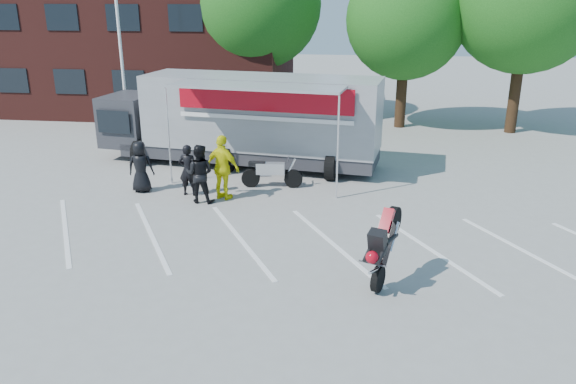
% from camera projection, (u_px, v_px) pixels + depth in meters
% --- Properties ---
extents(ground, '(100.00, 100.00, 0.00)m').
position_uv_depth(ground, '(224.00, 256.00, 13.56)').
color(ground, gray).
rests_on(ground, ground).
extents(parking_bay_lines, '(18.09, 13.33, 0.01)m').
position_uv_depth(parking_bay_lines, '(233.00, 239.00, 14.49)').
color(parking_bay_lines, white).
rests_on(parking_bay_lines, ground).
extents(office_building, '(18.00, 8.00, 7.00)m').
position_uv_depth(office_building, '(120.00, 44.00, 30.49)').
color(office_building, '#4F1E19').
rests_on(office_building, ground).
extents(flagpole, '(1.61, 0.12, 8.00)m').
position_uv_depth(flagpole, '(124.00, 20.00, 22.02)').
color(flagpole, white).
rests_on(flagpole, ground).
extents(tree_left, '(6.12, 6.12, 8.64)m').
position_uv_depth(tree_left, '(258.00, 4.00, 26.95)').
color(tree_left, '#382314').
rests_on(tree_left, ground).
extents(tree_mid, '(5.44, 5.44, 7.68)m').
position_uv_depth(tree_mid, '(406.00, 19.00, 25.36)').
color(tree_mid, '#382314').
rests_on(tree_mid, ground).
extents(transporter_truck, '(10.89, 6.33, 3.28)m').
position_uv_depth(transporter_truck, '(250.00, 165.00, 20.89)').
color(transporter_truck, '#94979C').
rests_on(transporter_truck, ground).
extents(parked_motorcycle, '(2.09, 0.86, 1.07)m').
position_uv_depth(parked_motorcycle, '(272.00, 187.00, 18.43)').
color(parked_motorcycle, '#BBBBC0').
rests_on(parked_motorcycle, ground).
extents(stunt_bike_rider, '(1.28, 1.77, 1.88)m').
position_uv_depth(stunt_bike_rider, '(387.00, 280.00, 12.39)').
color(stunt_bike_rider, black).
rests_on(stunt_bike_rider, ground).
extents(spectator_leather_a, '(0.86, 0.61, 1.65)m').
position_uv_depth(spectator_leather_a, '(141.00, 167.00, 17.76)').
color(spectator_leather_a, black).
rests_on(spectator_leather_a, ground).
extents(spectator_leather_b, '(0.60, 0.40, 1.63)m').
position_uv_depth(spectator_leather_b, '(188.00, 170.00, 17.45)').
color(spectator_leather_b, black).
rests_on(spectator_leather_b, ground).
extents(spectator_leather_c, '(0.90, 0.72, 1.79)m').
position_uv_depth(spectator_leather_c, '(200.00, 174.00, 16.83)').
color(spectator_leather_c, black).
rests_on(spectator_leather_c, ground).
extents(spectator_hivis, '(1.27, 0.91, 2.01)m').
position_uv_depth(spectator_hivis, '(223.00, 168.00, 17.04)').
color(spectator_hivis, '#EBE90C').
rests_on(spectator_hivis, ground).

